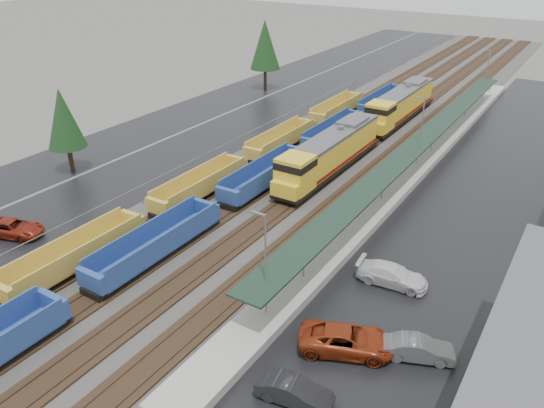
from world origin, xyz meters
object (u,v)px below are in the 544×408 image
at_px(parked_car_west_c, 13,228).
at_px(parked_car_east_a, 294,392).
at_px(parked_car_east_c, 392,275).
at_px(well_string_yellow, 146,217).
at_px(parked_car_east_b, 346,340).
at_px(parked_car_east_e, 419,349).
at_px(locomotive_trail, 400,105).
at_px(locomotive_lead, 329,154).
at_px(well_string_blue, 218,206).

height_order(parked_car_west_c, parked_car_east_a, parked_car_west_c).
distance_m(parked_car_east_a, parked_car_east_c, 13.30).
bearing_deg(well_string_yellow, parked_car_east_b, -12.35).
xyz_separation_m(well_string_yellow, parked_car_east_e, (25.09, -2.91, -0.41)).
bearing_deg(parked_car_east_e, locomotive_trail, -0.73).
bearing_deg(parked_car_east_e, parked_car_east_a, 123.45).
bearing_deg(parked_car_east_c, well_string_yellow, 93.98).
distance_m(locomotive_lead, parked_car_east_e, 27.66).
height_order(parked_car_east_b, parked_car_east_e, parked_car_east_b).
relative_size(locomotive_trail, parked_car_east_e, 4.65).
distance_m(well_string_blue, parked_car_east_c, 17.02).
bearing_deg(parked_car_east_e, well_string_blue, 47.13).
bearing_deg(parked_car_west_c, well_string_blue, -65.44).
bearing_deg(locomotive_trail, locomotive_lead, -90.00).
relative_size(locomotive_lead, parked_car_west_c, 3.86).
height_order(locomotive_trail, parked_car_east_c, locomotive_trail).
bearing_deg(parked_car_east_c, locomotive_trail, 14.12).
height_order(parked_car_east_b, parked_car_east_c, parked_car_east_b).
xyz_separation_m(well_string_yellow, parked_car_east_c, (20.96, 3.52, -0.36)).
bearing_deg(locomotive_lead, parked_car_east_b, -60.68).
bearing_deg(well_string_yellow, parked_car_east_c, 9.54).
height_order(locomotive_lead, well_string_yellow, locomotive_lead).
height_order(parked_car_west_c, parked_car_east_b, parked_car_east_b).
distance_m(locomotive_trail, parked_car_east_e, 46.01).
distance_m(well_string_yellow, parked_car_east_c, 21.26).
xyz_separation_m(parked_car_west_c, parked_car_east_e, (33.70, 4.00, -0.01)).
bearing_deg(parked_car_west_c, locomotive_trail, -38.13).
height_order(well_string_blue, parked_car_east_c, well_string_blue).
bearing_deg(parked_car_west_c, parked_car_east_c, -89.12).
distance_m(well_string_blue, parked_car_east_b, 19.62).
relative_size(well_string_yellow, parked_car_east_e, 20.46).
bearing_deg(parked_car_east_b, well_string_blue, 37.88).
relative_size(parked_car_east_a, parked_car_east_e, 1.00).
distance_m(parked_car_west_c, parked_car_east_c, 31.36).
height_order(locomotive_lead, parked_car_west_c, locomotive_lead).
height_order(well_string_blue, parked_car_west_c, well_string_blue).
bearing_deg(locomotive_lead, parked_car_east_e, -51.76).
height_order(parked_car_east_a, parked_car_east_c, parked_car_east_c).
bearing_deg(parked_car_west_c, locomotive_lead, -51.44).
bearing_deg(well_string_yellow, locomotive_trail, 78.63).
xyz_separation_m(parked_car_west_c, parked_car_east_a, (29.08, -2.86, -0.01)).
relative_size(locomotive_trail, well_string_blue, 0.22).
xyz_separation_m(locomotive_lead, parked_car_west_c, (-16.61, -25.68, -1.68)).
distance_m(locomotive_trail, parked_car_east_c, 38.53).
height_order(well_string_yellow, parked_car_east_a, well_string_yellow).
relative_size(well_string_yellow, parked_car_east_b, 15.03).
distance_m(locomotive_lead, parked_car_west_c, 30.63).
distance_m(parked_car_west_c, parked_car_east_a, 29.22).
xyz_separation_m(locomotive_lead, parked_car_east_a, (12.47, -28.54, -1.69)).
height_order(parked_car_east_a, parked_car_east_b, parked_car_east_b).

